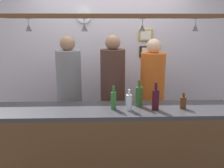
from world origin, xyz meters
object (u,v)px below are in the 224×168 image
object	(u,v)px
bottle_beer_green_import	(113,100)
bottle_soda_clear	(129,102)
person_middle_brown_shirt	(113,85)
bottle_beer_brown_stubby	(183,102)
person_left_grey_shirt	(69,86)
bottle_champagne_green	(139,96)
picture_frame_upper_small	(146,35)
person_right_orange_shirt	(152,87)
picture_frame_lower_pair	(149,52)
wall_clock	(84,16)
bottle_wine_dark_red	(156,99)

from	to	relation	value
bottle_beer_green_import	bottle_soda_clear	size ratio (longest dim) A/B	1.13
person_middle_brown_shirt	bottle_beer_brown_stubby	world-z (taller)	person_middle_brown_shirt
person_left_grey_shirt	person_middle_brown_shirt	size ratio (longest dim) A/B	0.99
person_left_grey_shirt	bottle_champagne_green	size ratio (longest dim) A/B	5.81
bottle_soda_clear	bottle_champagne_green	world-z (taller)	bottle_champagne_green
picture_frame_upper_small	bottle_soda_clear	bearing A→B (deg)	-105.36
person_middle_brown_shirt	bottle_beer_green_import	size ratio (longest dim) A/B	6.75
person_left_grey_shirt	bottle_beer_brown_stubby	world-z (taller)	person_left_grey_shirt
person_middle_brown_shirt	bottle_beer_green_import	distance (m)	0.78
person_right_orange_shirt	picture_frame_lower_pair	xyz separation A→B (m)	(0.05, 0.65, 0.43)
wall_clock	bottle_soda_clear	bearing A→B (deg)	-69.01
bottle_beer_brown_stubby	picture_frame_upper_small	bearing A→B (deg)	97.75
bottle_soda_clear	wall_clock	distance (m)	1.82
person_left_grey_shirt	person_right_orange_shirt	distance (m)	1.15
bottle_wine_dark_red	wall_clock	size ratio (longest dim) A/B	1.36
person_middle_brown_shirt	person_right_orange_shirt	distance (m)	0.55
bottle_wine_dark_red	picture_frame_lower_pair	xyz separation A→B (m)	(0.17, 1.46, 0.35)
bottle_beer_green_import	bottle_wine_dark_red	world-z (taller)	bottle_wine_dark_red
person_right_orange_shirt	picture_frame_upper_small	world-z (taller)	picture_frame_upper_small
person_middle_brown_shirt	bottle_soda_clear	bearing A→B (deg)	-80.19
bottle_soda_clear	bottle_wine_dark_red	bearing A→B (deg)	1.16
bottle_beer_green_import	wall_clock	size ratio (longest dim) A/B	1.18
wall_clock	person_middle_brown_shirt	bearing A→B (deg)	-56.75
person_left_grey_shirt	person_right_orange_shirt	world-z (taller)	person_left_grey_shirt
bottle_beer_brown_stubby	wall_clock	xyz separation A→B (m)	(-1.16, 1.43, 0.95)
bottle_soda_clear	picture_frame_upper_small	distance (m)	1.65
bottle_wine_dark_red	person_right_orange_shirt	bearing A→B (deg)	81.53
person_left_grey_shirt	picture_frame_lower_pair	size ratio (longest dim) A/B	5.81
person_right_orange_shirt	bottle_soda_clear	world-z (taller)	person_right_orange_shirt
bottle_beer_green_import	bottle_beer_brown_stubby	bearing A→B (deg)	-0.68
bottle_beer_green_import	picture_frame_upper_small	distance (m)	1.66
person_left_grey_shirt	bottle_beer_green_import	bearing A→B (deg)	-53.48
bottle_soda_clear	bottle_champagne_green	bearing A→B (deg)	47.98
bottle_soda_clear	bottle_wine_dark_red	size ratio (longest dim) A/B	0.77
person_left_grey_shirt	picture_frame_upper_small	world-z (taller)	picture_frame_upper_small
person_left_grey_shirt	bottle_soda_clear	bearing A→B (deg)	-47.95
bottle_beer_brown_stubby	bottle_wine_dark_red	xyz separation A→B (m)	(-0.31, -0.03, 0.05)
person_right_orange_shirt	bottle_soda_clear	distance (m)	0.92
bottle_beer_brown_stubby	picture_frame_lower_pair	distance (m)	1.50
bottle_beer_brown_stubby	bottle_champagne_green	distance (m)	0.49
bottle_champagne_green	wall_clock	bearing A→B (deg)	117.51
bottle_beer_brown_stubby	picture_frame_upper_small	world-z (taller)	picture_frame_upper_small
bottle_soda_clear	picture_frame_lower_pair	xyz separation A→B (m)	(0.46, 1.47, 0.37)
person_right_orange_shirt	bottle_beer_brown_stubby	bearing A→B (deg)	-76.53
person_right_orange_shirt	bottle_wine_dark_red	size ratio (longest dim) A/B	5.66
person_middle_brown_shirt	bottle_champagne_green	xyz separation A→B (m)	(0.27, -0.68, 0.04)
bottle_champagne_green	picture_frame_lower_pair	distance (m)	1.41
person_middle_brown_shirt	person_right_orange_shirt	xyz separation A→B (m)	(0.55, 0.00, -0.04)
bottle_beer_brown_stubby	bottle_beer_green_import	bearing A→B (deg)	179.32
person_left_grey_shirt	picture_frame_lower_pair	xyz separation A→B (m)	(1.20, 0.65, 0.40)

